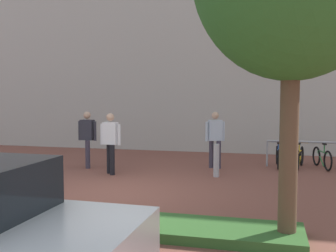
% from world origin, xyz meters
% --- Properties ---
extents(ground_plane, '(60.00, 60.00, 0.00)m').
position_xyz_m(ground_plane, '(0.00, 0.00, 0.00)').
color(ground_plane, brown).
extents(building_facade, '(28.00, 1.20, 10.00)m').
position_xyz_m(building_facade, '(0.00, 7.73, 5.00)').
color(building_facade, '#B2ADA3').
rests_on(building_facade, ground).
extents(planter_strip, '(7.00, 1.10, 0.16)m').
position_xyz_m(planter_strip, '(0.45, -2.18, 0.08)').
color(planter_strip, '#336028').
rests_on(planter_strip, ground).
extents(bike_rack_cluster, '(2.66, 1.60, 0.83)m').
position_xyz_m(bike_rack_cluster, '(4.64, 4.52, 0.35)').
color(bike_rack_cluster, '#99999E').
rests_on(bike_rack_cluster, ground).
extents(bollard_steel, '(0.16, 0.16, 0.90)m').
position_xyz_m(bollard_steel, '(2.00, 2.51, 0.45)').
color(bollard_steel, '#ADADB2').
rests_on(bollard_steel, ground).
extents(person_suited_dark, '(0.61, 0.47, 1.72)m').
position_xyz_m(person_suited_dark, '(-2.03, 3.00, 0.98)').
color(person_suited_dark, '#383342').
rests_on(person_suited_dark, ground).
extents(person_casual_tan, '(0.56, 0.39, 1.72)m').
position_xyz_m(person_casual_tan, '(1.80, 3.79, 0.98)').
color(person_casual_tan, '#383342').
rests_on(person_casual_tan, ground).
extents(person_shirt_white, '(0.61, 0.33, 1.72)m').
position_xyz_m(person_shirt_white, '(-0.94, 2.16, 0.98)').
color(person_shirt_white, black).
rests_on(person_shirt_white, ground).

